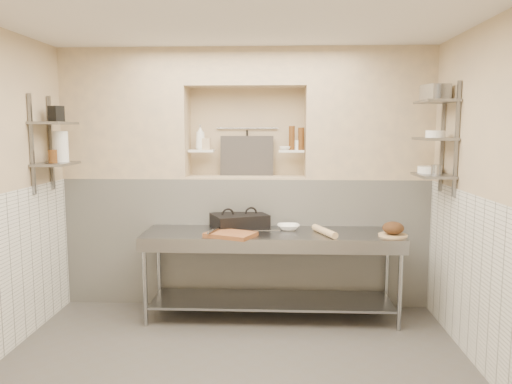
# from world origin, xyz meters

# --- Properties ---
(floor) EXTENTS (4.00, 3.90, 0.10)m
(floor) POSITION_xyz_m (0.00, 0.00, -0.05)
(floor) COLOR #4D4944
(floor) RESTS_ON ground
(ceiling) EXTENTS (4.00, 3.90, 0.10)m
(ceiling) POSITION_xyz_m (0.00, 0.00, 2.85)
(ceiling) COLOR silver
(ceiling) RESTS_ON ground
(wall_right) EXTENTS (0.10, 3.90, 2.80)m
(wall_right) POSITION_xyz_m (2.05, 0.00, 1.40)
(wall_right) COLOR tan
(wall_right) RESTS_ON ground
(wall_back) EXTENTS (4.00, 0.10, 2.80)m
(wall_back) POSITION_xyz_m (0.00, 2.00, 1.40)
(wall_back) COLOR tan
(wall_back) RESTS_ON ground
(wall_front) EXTENTS (4.00, 0.10, 2.80)m
(wall_front) POSITION_xyz_m (0.00, -2.00, 1.40)
(wall_front) COLOR tan
(wall_front) RESTS_ON ground
(backwall_lower) EXTENTS (4.00, 0.40, 1.40)m
(backwall_lower) POSITION_xyz_m (0.00, 1.75, 0.70)
(backwall_lower) COLOR silver
(backwall_lower) RESTS_ON floor
(alcove_sill) EXTENTS (1.30, 0.40, 0.02)m
(alcove_sill) POSITION_xyz_m (0.00, 1.75, 1.41)
(alcove_sill) COLOR tan
(alcove_sill) RESTS_ON backwall_lower
(backwall_pillar_left) EXTENTS (1.35, 0.40, 1.40)m
(backwall_pillar_left) POSITION_xyz_m (-1.33, 1.75, 2.10)
(backwall_pillar_left) COLOR tan
(backwall_pillar_left) RESTS_ON backwall_lower
(backwall_pillar_right) EXTENTS (1.35, 0.40, 1.40)m
(backwall_pillar_right) POSITION_xyz_m (1.33, 1.75, 2.10)
(backwall_pillar_right) COLOR tan
(backwall_pillar_right) RESTS_ON backwall_lower
(backwall_header) EXTENTS (1.30, 0.40, 0.40)m
(backwall_header) POSITION_xyz_m (0.00, 1.75, 2.60)
(backwall_header) COLOR tan
(backwall_header) RESTS_ON backwall_lower
(wainscot_right) EXTENTS (0.02, 3.90, 1.40)m
(wainscot_right) POSITION_xyz_m (1.99, 0.00, 0.70)
(wainscot_right) COLOR silver
(wainscot_right) RESTS_ON floor
(alcove_shelf_left) EXTENTS (0.28, 0.16, 0.02)m
(alcove_shelf_left) POSITION_xyz_m (-0.50, 1.75, 1.70)
(alcove_shelf_left) COLOR white
(alcove_shelf_left) RESTS_ON backwall_lower
(alcove_shelf_right) EXTENTS (0.28, 0.16, 0.02)m
(alcove_shelf_right) POSITION_xyz_m (0.50, 1.75, 1.70)
(alcove_shelf_right) COLOR white
(alcove_shelf_right) RESTS_ON backwall_lower
(utensil_rail) EXTENTS (0.70, 0.02, 0.02)m
(utensil_rail) POSITION_xyz_m (0.00, 1.92, 1.95)
(utensil_rail) COLOR gray
(utensil_rail) RESTS_ON wall_back
(hanging_steel) EXTENTS (0.02, 0.02, 0.30)m
(hanging_steel) POSITION_xyz_m (0.00, 1.90, 1.78)
(hanging_steel) COLOR black
(hanging_steel) RESTS_ON utensil_rail
(splash_panel) EXTENTS (0.60, 0.08, 0.45)m
(splash_panel) POSITION_xyz_m (0.00, 1.85, 1.64)
(splash_panel) COLOR #383330
(splash_panel) RESTS_ON alcove_sill
(shelf_rail_left_a) EXTENTS (0.03, 0.03, 0.95)m
(shelf_rail_left_a) POSITION_xyz_m (-1.98, 1.25, 1.80)
(shelf_rail_left_a) COLOR slate
(shelf_rail_left_a) RESTS_ON wall_left
(shelf_rail_left_b) EXTENTS (0.03, 0.03, 0.95)m
(shelf_rail_left_b) POSITION_xyz_m (-1.98, 0.85, 1.80)
(shelf_rail_left_b) COLOR slate
(shelf_rail_left_b) RESTS_ON wall_left
(wall_shelf_left_lower) EXTENTS (0.30, 0.50, 0.02)m
(wall_shelf_left_lower) POSITION_xyz_m (-1.84, 1.05, 1.60)
(wall_shelf_left_lower) COLOR slate
(wall_shelf_left_lower) RESTS_ON wall_left
(wall_shelf_left_upper) EXTENTS (0.30, 0.50, 0.03)m
(wall_shelf_left_upper) POSITION_xyz_m (-1.84, 1.05, 2.00)
(wall_shelf_left_upper) COLOR slate
(wall_shelf_left_upper) RESTS_ON wall_left
(shelf_rail_right_a) EXTENTS (0.03, 0.03, 1.05)m
(shelf_rail_right_a) POSITION_xyz_m (1.98, 1.25, 1.85)
(shelf_rail_right_a) COLOR slate
(shelf_rail_right_a) RESTS_ON wall_right
(shelf_rail_right_b) EXTENTS (0.03, 0.03, 1.05)m
(shelf_rail_right_b) POSITION_xyz_m (1.98, 0.85, 1.85)
(shelf_rail_right_b) COLOR slate
(shelf_rail_right_b) RESTS_ON wall_right
(wall_shelf_right_lower) EXTENTS (0.30, 0.50, 0.02)m
(wall_shelf_right_lower) POSITION_xyz_m (1.84, 1.05, 1.50)
(wall_shelf_right_lower) COLOR slate
(wall_shelf_right_lower) RESTS_ON wall_right
(wall_shelf_right_mid) EXTENTS (0.30, 0.50, 0.02)m
(wall_shelf_right_mid) POSITION_xyz_m (1.84, 1.05, 1.85)
(wall_shelf_right_mid) COLOR slate
(wall_shelf_right_mid) RESTS_ON wall_right
(wall_shelf_right_upper) EXTENTS (0.30, 0.50, 0.03)m
(wall_shelf_right_upper) POSITION_xyz_m (1.84, 1.05, 2.20)
(wall_shelf_right_upper) COLOR slate
(wall_shelf_right_upper) RESTS_ON wall_right
(prep_table) EXTENTS (2.60, 0.70, 0.90)m
(prep_table) POSITION_xyz_m (0.29, 1.18, 0.64)
(prep_table) COLOR gray
(prep_table) RESTS_ON floor
(panini_press) EXTENTS (0.66, 0.59, 0.15)m
(panini_press) POSITION_xyz_m (-0.05, 1.40, 0.97)
(panini_press) COLOR black
(panini_press) RESTS_ON prep_table
(cutting_board) EXTENTS (0.54, 0.47, 0.04)m
(cutting_board) POSITION_xyz_m (-0.10, 0.98, 0.92)
(cutting_board) COLOR brown
(cutting_board) RESTS_ON prep_table
(knife_blade) EXTENTS (0.27, 0.05, 0.01)m
(knife_blade) POSITION_xyz_m (0.25, 1.05, 0.95)
(knife_blade) COLOR gray
(knife_blade) RESTS_ON cutting_board
(tongs) EXTENTS (0.10, 0.27, 0.03)m
(tongs) POSITION_xyz_m (-0.28, 0.99, 0.96)
(tongs) COLOR gray
(tongs) RESTS_ON cutting_board
(mixing_bowl) EXTENTS (0.25, 0.25, 0.06)m
(mixing_bowl) POSITION_xyz_m (0.47, 1.32, 0.93)
(mixing_bowl) COLOR white
(mixing_bowl) RESTS_ON prep_table
(rolling_pin) EXTENTS (0.23, 0.44, 0.07)m
(rolling_pin) POSITION_xyz_m (0.82, 1.10, 0.93)
(rolling_pin) COLOR tan
(rolling_pin) RESTS_ON prep_table
(bread_board) EXTENTS (0.28, 0.28, 0.02)m
(bread_board) POSITION_xyz_m (1.49, 1.08, 0.91)
(bread_board) COLOR tan
(bread_board) RESTS_ON prep_table
(bread_loaf) EXTENTS (0.21, 0.21, 0.13)m
(bread_loaf) POSITION_xyz_m (1.49, 1.08, 0.98)
(bread_loaf) COLOR #4C2D19
(bread_loaf) RESTS_ON bread_board
(bottle_soap) EXTENTS (0.11, 0.11, 0.28)m
(bottle_soap) POSITION_xyz_m (-0.51, 1.75, 1.85)
(bottle_soap) COLOR white
(bottle_soap) RESTS_ON alcove_shelf_left
(jar_alcove) EXTENTS (0.09, 0.09, 0.13)m
(jar_alcove) POSITION_xyz_m (-0.45, 1.75, 1.78)
(jar_alcove) COLOR tan
(jar_alcove) RESTS_ON alcove_shelf_left
(bowl_alcove) EXTENTS (0.15, 0.15, 0.04)m
(bowl_alcove) POSITION_xyz_m (0.43, 1.73, 1.73)
(bowl_alcove) COLOR white
(bowl_alcove) RESTS_ON alcove_shelf_right
(condiment_a) EXTENTS (0.07, 0.07, 0.25)m
(condiment_a) POSITION_xyz_m (0.60, 1.73, 1.84)
(condiment_a) COLOR #512E13
(condiment_a) RESTS_ON alcove_shelf_right
(condiment_b) EXTENTS (0.07, 0.07, 0.26)m
(condiment_b) POSITION_xyz_m (0.50, 1.73, 1.84)
(condiment_b) COLOR #512E13
(condiment_b) RESTS_ON alcove_shelf_right
(condiment_c) EXTENTS (0.06, 0.06, 0.11)m
(condiment_c) POSITION_xyz_m (0.56, 1.75, 1.77)
(condiment_c) COLOR white
(condiment_c) RESTS_ON alcove_shelf_right
(jug_left) EXTENTS (0.15, 0.15, 0.31)m
(jug_left) POSITION_xyz_m (-1.84, 1.17, 1.77)
(jug_left) COLOR white
(jug_left) RESTS_ON wall_shelf_left_lower
(jar_left) EXTENTS (0.09, 0.09, 0.13)m
(jar_left) POSITION_xyz_m (-1.84, 0.98, 1.68)
(jar_left) COLOR #512E13
(jar_left) RESTS_ON wall_shelf_left_lower
(box_left_upper) EXTENTS (0.15, 0.15, 0.16)m
(box_left_upper) POSITION_xyz_m (-1.84, 1.11, 2.09)
(box_left_upper) COLOR black
(box_left_upper) RESTS_ON wall_shelf_left_upper
(bowl_right) EXTENTS (0.22, 0.22, 0.07)m
(bowl_right) POSITION_xyz_m (1.84, 1.19, 1.55)
(bowl_right) COLOR white
(bowl_right) RESTS_ON wall_shelf_right_lower
(canister_right) EXTENTS (0.10, 0.10, 0.10)m
(canister_right) POSITION_xyz_m (1.84, 0.96, 1.56)
(canister_right) COLOR gray
(canister_right) RESTS_ON wall_shelf_right_lower
(bowl_right_mid) EXTENTS (0.18, 0.18, 0.07)m
(bowl_right_mid) POSITION_xyz_m (1.84, 1.04, 1.90)
(bowl_right_mid) COLOR white
(bowl_right_mid) RESTS_ON wall_shelf_right_mid
(basket_right) EXTENTS (0.25, 0.28, 0.15)m
(basket_right) POSITION_xyz_m (1.84, 1.10, 2.29)
(basket_right) COLOR gray
(basket_right) RESTS_ON wall_shelf_right_upper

